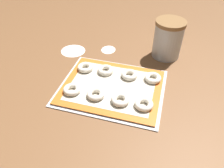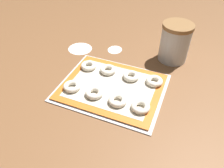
{
  "view_description": "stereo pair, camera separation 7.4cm",
  "coord_description": "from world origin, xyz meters",
  "px_view_note": "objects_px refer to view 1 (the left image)",
  "views": [
    {
      "loc": [
        0.16,
        -0.64,
        0.59
      ],
      "look_at": [
        -0.02,
        -0.01,
        0.02
      ],
      "focal_mm": 35.0,
      "sensor_mm": 36.0,
      "label": 1
    },
    {
      "loc": [
        0.23,
        -0.61,
        0.59
      ],
      "look_at": [
        -0.02,
        -0.01,
        0.02
      ],
      "focal_mm": 35.0,
      "sensor_mm": 36.0,
      "label": 2
    }
  ],
  "objects_px": {
    "bagel_front_mid_left": "(96,94)",
    "bagel_back_mid_right": "(129,75)",
    "baking_tray": "(112,87)",
    "bagel_back_mid_left": "(106,70)",
    "bagel_back_far_right": "(153,78)",
    "flour_canister": "(168,39)",
    "bagel_front_mid_right": "(120,100)",
    "bagel_front_far_left": "(72,90)",
    "bagel_back_far_left": "(85,67)",
    "bagel_front_far_right": "(144,104)"
  },
  "relations": [
    {
      "from": "bagel_back_far_left",
      "to": "bagel_back_mid_left",
      "type": "bearing_deg",
      "value": 3.59
    },
    {
      "from": "bagel_front_mid_left",
      "to": "flour_canister",
      "type": "xyz_separation_m",
      "value": [
        0.22,
        0.37,
        0.07
      ]
    },
    {
      "from": "bagel_back_far_left",
      "to": "bagel_front_far_left",
      "type": "bearing_deg",
      "value": -89.33
    },
    {
      "from": "bagel_front_mid_right",
      "to": "baking_tray",
      "type": "bearing_deg",
      "value": 125.01
    },
    {
      "from": "bagel_front_far_left",
      "to": "bagel_front_mid_left",
      "type": "xyz_separation_m",
      "value": [
        0.1,
        0.0,
        0.0
      ]
    },
    {
      "from": "bagel_front_mid_left",
      "to": "bagel_back_mid_right",
      "type": "distance_m",
      "value": 0.18
    },
    {
      "from": "bagel_back_mid_right",
      "to": "bagel_back_far_right",
      "type": "distance_m",
      "value": 0.1
    },
    {
      "from": "bagel_back_mid_right",
      "to": "flour_canister",
      "type": "bearing_deg",
      "value": 59.99
    },
    {
      "from": "bagel_front_far_left",
      "to": "bagel_back_far_right",
      "type": "xyz_separation_m",
      "value": [
        0.29,
        0.15,
        0.0
      ]
    },
    {
      "from": "baking_tray",
      "to": "bagel_back_far_right",
      "type": "height_order",
      "value": "bagel_back_far_right"
    },
    {
      "from": "bagel_front_far_left",
      "to": "bagel_back_mid_left",
      "type": "bearing_deg",
      "value": 59.94
    },
    {
      "from": "bagel_back_far_left",
      "to": "bagel_back_far_right",
      "type": "height_order",
      "value": "same"
    },
    {
      "from": "bagel_front_far_right",
      "to": "flour_canister",
      "type": "xyz_separation_m",
      "value": [
        0.04,
        0.37,
        0.07
      ]
    },
    {
      "from": "baking_tray",
      "to": "bagel_front_mid_left",
      "type": "height_order",
      "value": "bagel_front_mid_left"
    },
    {
      "from": "baking_tray",
      "to": "bagel_back_mid_right",
      "type": "bearing_deg",
      "value": 54.92
    },
    {
      "from": "bagel_front_far_left",
      "to": "bagel_back_mid_right",
      "type": "relative_size",
      "value": 1.0
    },
    {
      "from": "bagel_front_mid_left",
      "to": "bagel_back_far_left",
      "type": "bearing_deg",
      "value": 123.88
    },
    {
      "from": "baking_tray",
      "to": "bagel_front_mid_left",
      "type": "relative_size",
      "value": 5.99
    },
    {
      "from": "bagel_front_far_left",
      "to": "baking_tray",
      "type": "bearing_deg",
      "value": 27.7
    },
    {
      "from": "bagel_front_far_left",
      "to": "bagel_back_mid_right",
      "type": "bearing_deg",
      "value": 37.75
    },
    {
      "from": "bagel_back_far_left",
      "to": "bagel_back_far_right",
      "type": "xyz_separation_m",
      "value": [
        0.29,
        0.01,
        0.0
      ]
    },
    {
      "from": "bagel_front_mid_right",
      "to": "flour_canister",
      "type": "bearing_deg",
      "value": 71.08
    },
    {
      "from": "baking_tray",
      "to": "bagel_front_mid_left",
      "type": "distance_m",
      "value": 0.09
    },
    {
      "from": "bagel_front_mid_right",
      "to": "bagel_back_mid_left",
      "type": "height_order",
      "value": "same"
    },
    {
      "from": "bagel_front_mid_left",
      "to": "bagel_back_mid_left",
      "type": "height_order",
      "value": "same"
    },
    {
      "from": "bagel_front_mid_right",
      "to": "bagel_back_mid_right",
      "type": "relative_size",
      "value": 1.0
    },
    {
      "from": "bagel_front_mid_right",
      "to": "bagel_back_mid_left",
      "type": "distance_m",
      "value": 0.19
    },
    {
      "from": "baking_tray",
      "to": "bagel_back_far_right",
      "type": "distance_m",
      "value": 0.17
    },
    {
      "from": "bagel_back_far_right",
      "to": "flour_canister",
      "type": "height_order",
      "value": "flour_canister"
    },
    {
      "from": "baking_tray",
      "to": "bagel_back_far_left",
      "type": "xyz_separation_m",
      "value": [
        -0.14,
        0.07,
        0.02
      ]
    },
    {
      "from": "bagel_front_far_left",
      "to": "bagel_front_mid_left",
      "type": "height_order",
      "value": "same"
    },
    {
      "from": "bagel_front_mid_right",
      "to": "bagel_front_far_right",
      "type": "height_order",
      "value": "same"
    },
    {
      "from": "bagel_back_mid_left",
      "to": "bagel_front_mid_left",
      "type": "bearing_deg",
      "value": -86.82
    },
    {
      "from": "baking_tray",
      "to": "bagel_front_mid_right",
      "type": "height_order",
      "value": "bagel_front_mid_right"
    },
    {
      "from": "baking_tray",
      "to": "bagel_back_mid_left",
      "type": "relative_size",
      "value": 5.99
    },
    {
      "from": "bagel_back_mid_right",
      "to": "flour_canister",
      "type": "relative_size",
      "value": 0.39
    },
    {
      "from": "bagel_back_far_left",
      "to": "bagel_back_mid_right",
      "type": "height_order",
      "value": "same"
    },
    {
      "from": "bagel_back_mid_left",
      "to": "bagel_back_far_right",
      "type": "distance_m",
      "value": 0.2
    },
    {
      "from": "bagel_front_mid_left",
      "to": "bagel_back_mid_left",
      "type": "xyz_separation_m",
      "value": [
        -0.01,
        0.15,
        0.0
      ]
    },
    {
      "from": "bagel_back_far_left",
      "to": "bagel_back_mid_left",
      "type": "height_order",
      "value": "same"
    },
    {
      "from": "bagel_front_mid_right",
      "to": "bagel_back_far_left",
      "type": "xyz_separation_m",
      "value": [
        -0.19,
        0.15,
        0.0
      ]
    },
    {
      "from": "bagel_back_far_left",
      "to": "flour_canister",
      "type": "distance_m",
      "value": 0.4
    },
    {
      "from": "baking_tray",
      "to": "flour_canister",
      "type": "distance_m",
      "value": 0.36
    },
    {
      "from": "bagel_front_far_left",
      "to": "bagel_front_far_right",
      "type": "relative_size",
      "value": 1.0
    },
    {
      "from": "bagel_front_far_right",
      "to": "flour_canister",
      "type": "bearing_deg",
      "value": 83.59
    },
    {
      "from": "bagel_front_far_right",
      "to": "baking_tray",
      "type": "bearing_deg",
      "value": 151.85
    },
    {
      "from": "bagel_back_mid_right",
      "to": "flour_canister",
      "type": "distance_m",
      "value": 0.26
    },
    {
      "from": "bagel_front_mid_left",
      "to": "bagel_back_mid_right",
      "type": "bearing_deg",
      "value": 57.13
    },
    {
      "from": "bagel_front_far_left",
      "to": "flour_canister",
      "type": "height_order",
      "value": "flour_canister"
    },
    {
      "from": "bagel_front_far_right",
      "to": "bagel_back_mid_right",
      "type": "distance_m",
      "value": 0.17
    }
  ]
}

